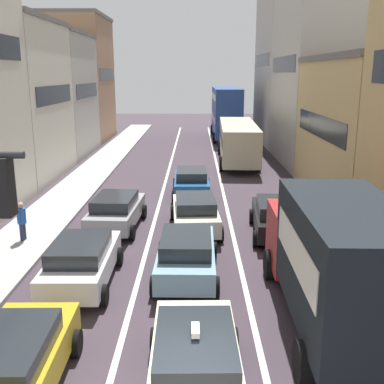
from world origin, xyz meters
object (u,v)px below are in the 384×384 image
(taxi_centre_lane_front, at_px, (195,362))
(coupe_centre_lane_fourth, at_px, (192,181))
(bus_mid_queue_primary, at_px, (238,139))
(sedan_centre_lane_second, at_px, (186,254))
(sedan_left_lane_front, at_px, (11,365))
(pedestrian_near_kerb, at_px, (22,220))
(sedan_left_lane_third, at_px, (116,211))
(removalist_box_truck, at_px, (335,256))
(wagon_left_lane_second, at_px, (82,261))
(hatchback_centre_lane_third, at_px, (195,212))
(sedan_right_lane_behind_truck, at_px, (277,217))
(bus_far_queue_secondary, at_px, (226,111))

(taxi_centre_lane_front, xyz_separation_m, coupe_centre_lane_fourth, (-0.22, 16.22, -0.00))
(taxi_centre_lane_front, height_order, bus_mid_queue_primary, bus_mid_queue_primary)
(sedan_centre_lane_second, height_order, coupe_centre_lane_fourth, same)
(sedan_left_lane_front, height_order, pedestrian_near_kerb, pedestrian_near_kerb)
(sedan_left_lane_third, distance_m, bus_mid_queue_primary, 16.62)
(sedan_left_lane_front, distance_m, sedan_centre_lane_second, 6.85)
(pedestrian_near_kerb, bearing_deg, sedan_left_lane_third, 32.54)
(removalist_box_truck, height_order, taxi_centre_lane_front, removalist_box_truck)
(taxi_centre_lane_front, bearing_deg, sedan_left_lane_front, 91.01)
(wagon_left_lane_second, height_order, hatchback_centre_lane_third, same)
(pedestrian_near_kerb, bearing_deg, sedan_centre_lane_second, -21.19)
(removalist_box_truck, xyz_separation_m, wagon_left_lane_second, (-7.11, 2.48, -1.18))
(sedan_left_lane_third, bearing_deg, taxi_centre_lane_front, -159.28)
(sedan_left_lane_third, xyz_separation_m, sedan_right_lane_behind_truck, (6.72, -0.79, 0.00))
(sedan_centre_lane_second, relative_size, pedestrian_near_kerb, 2.60)
(wagon_left_lane_second, bearing_deg, pedestrian_near_kerb, 40.71)
(sedan_centre_lane_second, height_order, bus_mid_queue_primary, bus_mid_queue_primary)
(wagon_left_lane_second, relative_size, hatchback_centre_lane_third, 0.98)
(sedan_left_lane_front, height_order, sedan_right_lane_behind_truck, same)
(taxi_centre_lane_front, bearing_deg, sedan_right_lane_behind_truck, -19.65)
(bus_far_queue_secondary, xyz_separation_m, pedestrian_near_kerb, (-9.80, -30.11, -1.88))
(sedan_right_lane_behind_truck, bearing_deg, taxi_centre_lane_front, 165.21)
(hatchback_centre_lane_third, xyz_separation_m, coupe_centre_lane_fourth, (-0.20, 5.74, 0.00))
(sedan_centre_lane_second, xyz_separation_m, wagon_left_lane_second, (-3.26, -0.58, 0.00))
(coupe_centre_lane_fourth, distance_m, bus_far_queue_secondary, 23.09)
(sedan_centre_lane_second, distance_m, bus_mid_queue_primary, 20.45)
(wagon_left_lane_second, height_order, sedan_right_lane_behind_truck, same)
(pedestrian_near_kerb, bearing_deg, bus_mid_queue_primary, 64.15)
(sedan_centre_lane_second, distance_m, coupe_centre_lane_fourth, 10.41)
(bus_far_queue_secondary, relative_size, pedestrian_near_kerb, 6.33)
(removalist_box_truck, relative_size, bus_mid_queue_primary, 0.73)
(sedan_left_lane_front, bearing_deg, sedan_right_lane_behind_truck, -36.25)
(sedan_centre_lane_second, bearing_deg, bus_far_queue_secondary, -5.06)
(bus_mid_queue_primary, relative_size, pedestrian_near_kerb, 6.37)
(sedan_right_lane_behind_truck, bearing_deg, sedan_left_lane_front, 148.76)
(sedan_left_lane_third, bearing_deg, wagon_left_lane_second, -178.67)
(taxi_centre_lane_front, distance_m, sedan_left_lane_front, 3.71)
(taxi_centre_lane_front, distance_m, pedestrian_near_kerb, 11.15)
(hatchback_centre_lane_third, height_order, sedan_right_lane_behind_truck, same)
(wagon_left_lane_second, relative_size, sedan_right_lane_behind_truck, 0.98)
(pedestrian_near_kerb, bearing_deg, sedan_right_lane_behind_truck, 9.98)
(sedan_centre_lane_second, bearing_deg, bus_mid_queue_primary, -8.94)
(wagon_left_lane_second, xyz_separation_m, sedan_left_lane_third, (0.17, 5.46, 0.00))
(removalist_box_truck, height_order, sedan_right_lane_behind_truck, removalist_box_truck)
(bus_far_queue_secondary, bearing_deg, removalist_box_truck, -179.20)
(taxi_centre_lane_front, relative_size, sedan_left_lane_front, 1.00)
(coupe_centre_lane_fourth, relative_size, bus_far_queue_secondary, 0.41)
(taxi_centre_lane_front, bearing_deg, sedan_left_lane_third, 16.53)
(sedan_centre_lane_second, xyz_separation_m, coupe_centre_lane_fourth, (0.08, 10.41, 0.00))
(hatchback_centre_lane_third, distance_m, coupe_centre_lane_fourth, 5.75)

